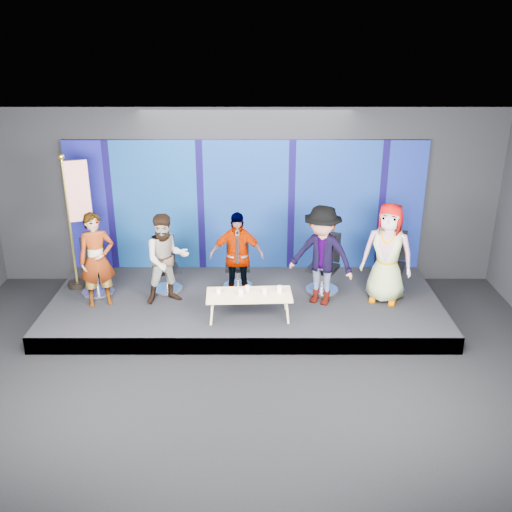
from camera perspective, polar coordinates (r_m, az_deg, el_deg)
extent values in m
plane|color=black|center=(8.41, -1.37, -13.43)|extent=(10.00, 10.00, 0.00)
cube|color=black|center=(11.31, -1.00, 5.84)|extent=(10.00, 0.02, 3.50)
cube|color=black|center=(7.01, -1.63, 10.68)|extent=(10.00, 8.00, 0.02)
cube|color=black|center=(10.49, -1.07, -4.87)|extent=(7.00, 3.00, 0.30)
cube|color=#110860|center=(11.30, -1.00, 5.04)|extent=(7.00, 0.08, 2.60)
cylinder|color=silver|center=(10.94, -15.50, -3.50)|extent=(0.75, 0.75, 0.06)
cylinder|color=silver|center=(10.85, -15.62, -2.43)|extent=(0.07, 0.07, 0.39)
cube|color=black|center=(10.77, -15.72, -1.48)|extent=(0.60, 0.60, 0.07)
cube|color=black|center=(10.87, -16.02, 0.53)|extent=(0.42, 0.20, 0.54)
imported|color=black|center=(10.21, -15.62, -0.38)|extent=(0.72, 0.59, 1.68)
cylinder|color=silver|center=(10.79, -8.81, -3.29)|extent=(0.72, 0.72, 0.06)
cylinder|color=silver|center=(10.70, -8.88, -2.23)|extent=(0.07, 0.07, 0.38)
cube|color=black|center=(10.63, -8.93, -1.30)|extent=(0.58, 0.58, 0.07)
cube|color=black|center=(10.72, -9.26, 0.68)|extent=(0.41, 0.18, 0.52)
imported|color=black|center=(10.07, -8.94, -0.29)|extent=(0.95, 0.84, 1.63)
cylinder|color=silver|center=(10.79, -1.82, -3.04)|extent=(0.58, 0.58, 0.06)
cylinder|color=silver|center=(10.70, -1.83, -1.98)|extent=(0.07, 0.07, 0.38)
cube|color=black|center=(10.62, -1.84, -1.04)|extent=(0.47, 0.47, 0.07)
cube|color=black|center=(10.72, -1.86, 0.96)|extent=(0.42, 0.06, 0.52)
imported|color=black|center=(10.06, -1.95, -0.04)|extent=(0.97, 0.42, 1.63)
cylinder|color=silver|center=(10.69, 6.59, -3.40)|extent=(0.83, 0.83, 0.06)
cylinder|color=silver|center=(10.59, 6.65, -2.23)|extent=(0.07, 0.07, 0.42)
cube|color=black|center=(10.51, 6.69, -1.19)|extent=(0.67, 0.67, 0.07)
cube|color=black|center=(10.61, 7.23, 0.98)|extent=(0.43, 0.25, 0.57)
imported|color=black|center=(9.94, 6.58, 0.04)|extent=(1.33, 1.11, 1.79)
cylinder|color=silver|center=(10.95, 13.03, -3.21)|extent=(0.82, 0.82, 0.06)
cylinder|color=silver|center=(10.86, 13.13, -2.05)|extent=(0.07, 0.07, 0.42)
cube|color=black|center=(10.78, 13.23, -1.03)|extent=(0.66, 0.66, 0.07)
cube|color=black|center=(10.88, 13.60, 1.13)|extent=(0.45, 0.22, 0.58)
imported|color=black|center=(10.21, 13.00, 0.25)|extent=(1.04, 0.86, 1.81)
cube|color=tan|center=(9.54, -0.69, -3.91)|extent=(1.45, 0.67, 0.04)
cylinder|color=tan|center=(9.43, -4.45, -5.79)|extent=(0.04, 0.04, 0.39)
cylinder|color=tan|center=(9.85, -4.37, -4.53)|extent=(0.04, 0.04, 0.39)
cylinder|color=tan|center=(9.47, 3.16, -5.64)|extent=(0.04, 0.04, 0.39)
cylinder|color=tan|center=(9.88, 2.89, -4.39)|extent=(0.04, 0.04, 0.39)
cylinder|color=white|center=(9.55, -3.76, -3.49)|extent=(0.08, 0.08, 0.09)
cylinder|color=white|center=(9.45, -1.51, -3.66)|extent=(0.09, 0.09, 0.11)
cylinder|color=white|center=(9.60, -0.87, -3.27)|extent=(0.08, 0.08, 0.10)
cylinder|color=white|center=(9.52, 0.86, -3.54)|extent=(0.08, 0.08, 0.09)
cylinder|color=white|center=(9.57, 2.37, -3.34)|extent=(0.09, 0.09, 0.11)
cylinder|color=black|center=(11.33, -17.43, -2.70)|extent=(0.34, 0.34, 0.11)
cylinder|color=gold|center=(10.90, -18.14, 3.15)|extent=(0.05, 0.05, 2.33)
sphere|color=gold|center=(10.60, -18.91, 9.41)|extent=(0.12, 0.12, 0.12)
cube|color=#B51E14|center=(10.73, -17.36, 6.22)|extent=(0.40, 0.20, 1.11)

